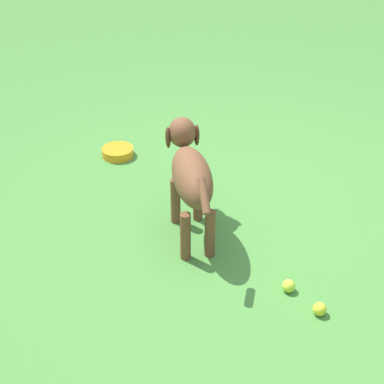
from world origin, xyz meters
The scene contains 5 objects.
ground centered at (0.00, 0.00, 0.00)m, with size 14.00×14.00×0.00m, color #478438.
dog centered at (0.15, -0.23, 0.39)m, with size 0.77×0.52×0.59m.
tennis_ball_0 centered at (0.42, 0.42, 0.03)m, with size 0.07×0.07×0.07m, color #C2E33A.
tennis_ball_1 centered at (0.53, 0.59, 0.03)m, with size 0.07×0.07×0.07m, color yellow.
water_bowl centered at (-0.49, -1.03, 0.03)m, with size 0.22×0.22×0.06m, color orange.
Camera 1 is at (2.66, 0.80, 2.02)m, focal length 55.08 mm.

